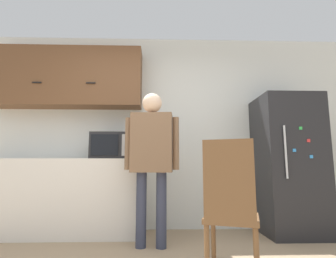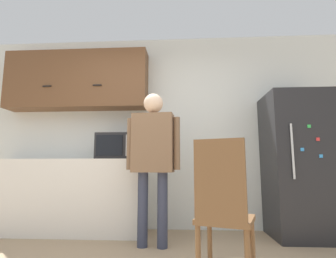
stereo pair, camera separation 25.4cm
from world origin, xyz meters
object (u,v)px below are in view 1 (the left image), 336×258
Objects in this scene: microwave at (111,146)px; person at (152,151)px; chair at (230,204)px; refrigerator at (288,164)px.

person is (0.53, -0.48, -0.09)m from microwave.
refrigerator is at bearing -111.38° from chair.
refrigerator reaches higher than chair.
person is 1.59× the size of chair.
refrigerator is (2.25, -0.03, -0.22)m from microwave.
refrigerator reaches higher than microwave.
person reaches higher than chair.
refrigerator is 1.71m from chair.
chair is at bearing -48.65° from microwave.
microwave reaches higher than chair.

